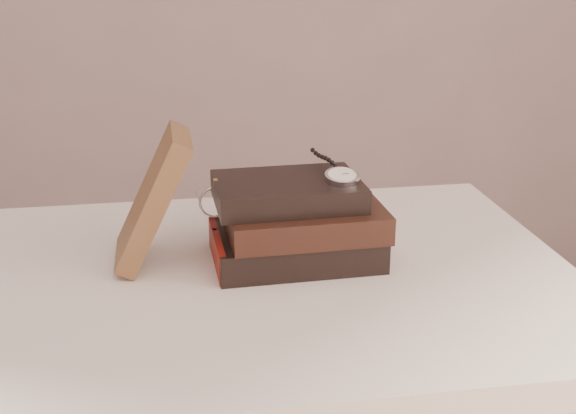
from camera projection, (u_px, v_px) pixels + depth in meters
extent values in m
cube|color=silver|center=(195.00, 290.00, 0.96)|extent=(1.00, 0.60, 0.04)
cube|color=white|center=(197.00, 330.00, 0.98)|extent=(0.88, 0.49, 0.08)
cylinder|color=white|center=(437.00, 391.00, 1.39)|extent=(0.05, 0.05, 0.71)
cube|color=black|center=(295.00, 244.00, 1.00)|extent=(0.22, 0.16, 0.04)
cube|color=beige|center=(297.00, 244.00, 1.00)|extent=(0.22, 0.15, 0.03)
cube|color=gold|center=(215.00, 244.00, 1.00)|extent=(0.01, 0.01, 0.04)
cube|color=maroon|center=(217.00, 250.00, 0.98)|extent=(0.01, 0.14, 0.04)
cube|color=black|center=(305.00, 219.00, 0.98)|extent=(0.21, 0.15, 0.04)
cube|color=beige|center=(307.00, 219.00, 0.98)|extent=(0.20, 0.14, 0.03)
cube|color=gold|center=(228.00, 218.00, 0.98)|extent=(0.01, 0.01, 0.04)
cube|color=black|center=(287.00, 191.00, 0.98)|extent=(0.20, 0.14, 0.03)
cube|color=beige|center=(289.00, 191.00, 0.98)|extent=(0.19, 0.13, 0.02)
cube|color=gold|center=(216.00, 191.00, 0.98)|extent=(0.01, 0.01, 0.03)
cube|color=#482E1B|center=(153.00, 198.00, 0.97)|extent=(0.11, 0.12, 0.18)
cylinder|color=silver|center=(342.00, 178.00, 0.97)|extent=(0.05, 0.05, 0.02)
cylinder|color=white|center=(342.00, 175.00, 0.96)|extent=(0.04, 0.04, 0.01)
torus|color=silver|center=(342.00, 175.00, 0.97)|extent=(0.04, 0.04, 0.01)
cylinder|color=silver|center=(337.00, 172.00, 0.99)|extent=(0.01, 0.01, 0.01)
cube|color=black|center=(341.00, 173.00, 0.97)|extent=(0.00, 0.01, 0.00)
cube|color=black|center=(346.00, 174.00, 0.97)|extent=(0.01, 0.00, 0.00)
sphere|color=black|center=(336.00, 166.00, 1.00)|extent=(0.01, 0.01, 0.01)
sphere|color=black|center=(332.00, 163.00, 1.01)|extent=(0.01, 0.01, 0.01)
sphere|color=black|center=(329.00, 160.00, 1.02)|extent=(0.01, 0.01, 0.01)
sphere|color=black|center=(325.00, 158.00, 1.03)|extent=(0.01, 0.01, 0.01)
sphere|color=black|center=(322.00, 157.00, 1.04)|extent=(0.01, 0.01, 0.01)
sphere|color=black|center=(319.00, 155.00, 1.05)|extent=(0.01, 0.01, 0.01)
sphere|color=black|center=(316.00, 153.00, 1.06)|extent=(0.01, 0.01, 0.01)
sphere|color=black|center=(313.00, 150.00, 1.07)|extent=(0.01, 0.01, 0.01)
torus|color=silver|center=(214.00, 203.00, 1.03)|extent=(0.04, 0.01, 0.04)
torus|color=silver|center=(248.00, 200.00, 1.04)|extent=(0.04, 0.01, 0.04)
cylinder|color=silver|center=(231.00, 200.00, 1.03)|extent=(0.01, 0.00, 0.00)
cylinder|color=silver|center=(197.00, 196.00, 1.08)|extent=(0.01, 0.10, 0.02)
cylinder|color=silver|center=(257.00, 192.00, 1.09)|extent=(0.01, 0.10, 0.02)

